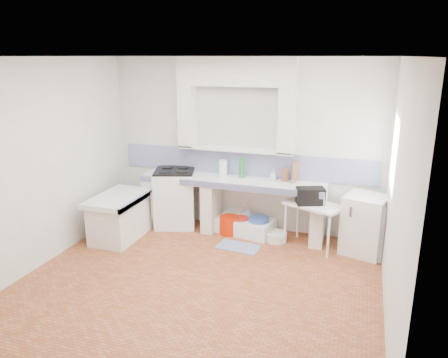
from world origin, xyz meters
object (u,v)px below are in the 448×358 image
(sink, at_px, (245,226))
(side_table, at_px, (312,226))
(stove, at_px, (175,199))
(fridge, at_px, (365,225))

(sink, relative_size, side_table, 1.10)
(sink, xyz_separation_m, side_table, (1.10, -0.21, 0.24))
(stove, bearing_deg, sink, -16.58)
(side_table, height_order, fridge, fridge)
(stove, xyz_separation_m, fridge, (3.07, -0.13, -0.03))
(stove, height_order, fridge, stove)
(fridge, bearing_deg, sink, -168.57)
(stove, distance_m, sink, 1.28)
(stove, xyz_separation_m, sink, (1.23, 0.03, -0.36))
(sink, height_order, side_table, side_table)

